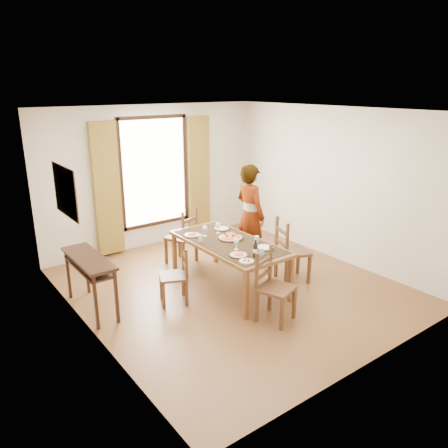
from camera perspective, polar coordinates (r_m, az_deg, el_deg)
ground at (r=6.96m, az=1.09°, el=-8.18°), size 5.00×5.00×0.00m
room_shell at (r=6.53m, az=0.45°, el=4.47°), size 4.60×5.10×2.74m
console_table at (r=6.29m, az=-17.24°, el=-5.12°), size 0.38×1.20×0.80m
dining_table at (r=6.70m, az=0.63°, el=-2.77°), size 0.96×2.00×0.76m
chair_west at (r=6.37m, az=-6.37°, el=-6.82°), size 0.50×0.50×0.87m
chair_north at (r=7.71m, az=-5.43°, el=-1.82°), size 0.58×0.58×1.01m
chair_south at (r=5.90m, az=6.51°, el=-8.37°), size 0.56×0.56×0.98m
chair_east at (r=7.06m, az=8.73°, el=-3.68°), size 0.59×0.59×1.05m
man at (r=7.55m, az=3.43°, el=1.16°), size 0.65×0.43×1.78m
plate_sw at (r=6.12m, az=1.90°, el=-3.93°), size 0.27×0.27×0.05m
plate_se at (r=6.42m, az=5.36°, el=-2.94°), size 0.27×0.27×0.05m
plate_nw at (r=6.93m, az=-4.18°, el=-1.31°), size 0.27×0.27×0.05m
plate_ne at (r=7.22m, az=-0.33°, el=-0.47°), size 0.27×0.27×0.05m
pasta_platter at (r=6.78m, az=0.85°, el=-1.52°), size 0.40×0.40×0.10m
caprese_plate at (r=5.93m, az=2.96°, el=-4.76°), size 0.20×0.20×0.04m
wine_glass_a at (r=6.32m, az=1.61°, el=-2.59°), size 0.08×0.08×0.18m
wine_glass_b at (r=7.01m, az=-0.80°, el=-0.48°), size 0.08×0.08×0.18m
wine_glass_c at (r=6.87m, az=-2.52°, el=-0.88°), size 0.08×0.08×0.18m
tumbler_a at (r=6.64m, az=4.30°, el=-1.99°), size 0.07×0.07×0.10m
tumbler_b at (r=6.68m, az=-3.14°, el=-1.82°), size 0.07×0.07×0.10m
tumbler_c at (r=6.17m, az=4.96°, el=-3.59°), size 0.07×0.07×0.10m
wine_bottle at (r=6.05m, az=4.13°, el=-3.23°), size 0.07×0.07×0.25m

